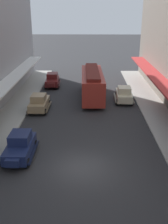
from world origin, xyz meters
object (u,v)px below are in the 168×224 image
at_px(parked_car_2, 52,80).
at_px(streetcar, 92,83).
at_px(parked_car_3, 124,94).
at_px(parked_car_0, 20,145).
at_px(parked_car_1, 39,102).

relative_size(parked_car_2, streetcar, 0.45).
bearing_deg(parked_car_3, parked_car_0, -125.75).
distance_m(parked_car_2, parked_car_3, 11.27).
distance_m(parked_car_0, streetcar, 15.09).
bearing_deg(parked_car_1, parked_car_2, 88.83).
distance_m(parked_car_0, parked_car_1, 9.64).
bearing_deg(parked_car_2, parked_car_0, -89.80).
xyz_separation_m(parked_car_1, parked_car_2, (0.19, 9.56, 0.00)).
distance_m(parked_car_0, parked_car_3, 15.69).
bearing_deg(parked_car_2, parked_car_1, -91.17).
relative_size(parked_car_0, parked_car_2, 0.99).
xyz_separation_m(parked_car_2, streetcar, (5.53, -5.16, 0.96)).
distance_m(parked_car_1, parked_car_3, 9.93).
xyz_separation_m(parked_car_2, parked_car_3, (9.24, -6.46, 0.00)).
height_order(parked_car_1, parked_car_2, same).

